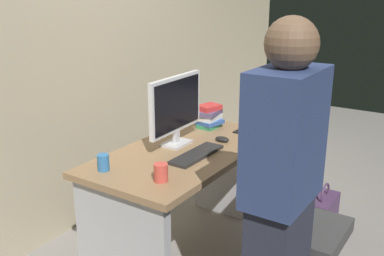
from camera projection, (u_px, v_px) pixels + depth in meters
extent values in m
plane|color=gray|center=(186.00, 251.00, 3.08)|extent=(9.00, 9.00, 0.00)
cube|color=tan|center=(74.00, 23.00, 3.12)|extent=(6.40, 0.10, 3.00)
cube|color=#93704C|center=(186.00, 152.00, 2.86)|extent=(1.39, 0.72, 0.04)
cube|color=#B2B2B7|center=(122.00, 249.00, 2.47)|extent=(0.06, 0.64, 0.71)
cube|color=#B2B2B7|center=(231.00, 173.00, 3.48)|extent=(0.06, 0.64, 0.71)
cube|color=#3F3F3F|center=(303.00, 230.00, 2.47)|extent=(0.44, 0.44, 0.08)
cube|color=#3F3F3F|center=(274.00, 179.00, 2.49)|extent=(0.40, 0.06, 0.44)
cube|color=navy|center=(285.00, 137.00, 1.88)|extent=(0.40, 0.24, 0.58)
sphere|color=brown|center=(292.00, 44.00, 1.76)|extent=(0.22, 0.22, 0.22)
cube|color=silver|center=(176.00, 143.00, 2.94)|extent=(0.20, 0.15, 0.02)
cube|color=silver|center=(176.00, 136.00, 2.92)|extent=(0.04, 0.03, 0.08)
cube|color=silver|center=(176.00, 104.00, 2.86)|extent=(0.54, 0.05, 0.36)
cube|color=black|center=(178.00, 104.00, 2.85)|extent=(0.50, 0.02, 0.32)
cube|color=#262626|center=(197.00, 155.00, 2.73)|extent=(0.43, 0.13, 0.02)
ellipsoid|color=black|center=(222.00, 139.00, 2.99)|extent=(0.06, 0.10, 0.03)
cylinder|color=#D84C3F|center=(161.00, 173.00, 2.37)|extent=(0.08, 0.08, 0.10)
cylinder|color=#3372B2|center=(103.00, 163.00, 2.51)|extent=(0.07, 0.07, 0.09)
cube|color=#338C59|center=(209.00, 126.00, 3.29)|extent=(0.16, 0.13, 0.03)
cube|color=#3359A5|center=(210.00, 122.00, 3.29)|extent=(0.19, 0.18, 0.03)
cube|color=white|center=(209.00, 117.00, 3.29)|extent=(0.18, 0.13, 0.04)
cube|color=#594C72|center=(208.00, 112.00, 3.28)|extent=(0.21, 0.18, 0.03)
cube|color=red|center=(209.00, 107.00, 3.27)|extent=(0.19, 0.16, 0.04)
cube|color=black|center=(244.00, 133.00, 3.16)|extent=(0.07, 0.14, 0.01)
cube|color=#4C3356|center=(323.00, 214.00, 3.32)|extent=(0.34, 0.14, 0.26)
torus|color=#4C3356|center=(325.00, 194.00, 3.27)|extent=(0.18, 0.02, 0.18)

